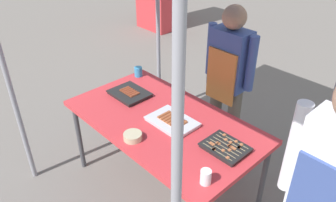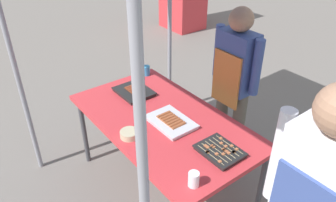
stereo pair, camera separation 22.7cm
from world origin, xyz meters
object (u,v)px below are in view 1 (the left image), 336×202
at_px(stall_table, 164,125).
at_px(condiment_bowl, 133,136).
at_px(tray_grilled_sausages, 130,93).
at_px(tray_pork_links, 172,121).
at_px(vendor_woman, 228,74).
at_px(customer_nearby, 328,197).
at_px(tray_meat_skewers, 225,147).
at_px(drink_cup_by_wok, 206,177).
at_px(drink_cup_near_edge, 138,72).

relative_size(stall_table, condiment_bowl, 11.67).
distance_m(tray_grilled_sausages, tray_pork_links, 0.57).
height_order(stall_table, vendor_woman, vendor_woman).
xyz_separation_m(condiment_bowl, customer_nearby, (1.29, 0.23, 0.23)).
height_order(tray_grilled_sausages, tray_meat_skewers, tray_grilled_sausages).
relative_size(condiment_bowl, drink_cup_by_wok, 1.37).
xyz_separation_m(stall_table, customer_nearby, (1.32, -0.11, 0.30)).
xyz_separation_m(tray_meat_skewers, drink_cup_near_edge, (-1.29, 0.26, 0.03)).
bearing_deg(tray_grilled_sausages, drink_cup_by_wok, -14.98).
distance_m(tray_meat_skewers, tray_pork_links, 0.49).
relative_size(drink_cup_by_wok, customer_nearby, 0.06).
bearing_deg(vendor_woman, tray_pork_links, 94.38).
bearing_deg(drink_cup_near_edge, customer_nearby, -12.01).
xyz_separation_m(stall_table, drink_cup_by_wok, (0.69, -0.28, 0.10)).
height_order(tray_meat_skewers, customer_nearby, customer_nearby).
relative_size(tray_grilled_sausages, tray_pork_links, 0.89).
relative_size(tray_pork_links, drink_cup_by_wok, 3.80).
bearing_deg(tray_grilled_sausages, stall_table, -4.03).
relative_size(tray_meat_skewers, tray_pork_links, 0.80).
bearing_deg(condiment_bowl, drink_cup_by_wok, 4.95).
relative_size(drink_cup_near_edge, vendor_woman, 0.06).
height_order(tray_grilled_sausages, customer_nearby, customer_nearby).
height_order(condiment_bowl, vendor_woman, vendor_woman).
distance_m(tray_pork_links, vendor_woman, 0.77).
bearing_deg(tray_grilled_sausages, drink_cup_near_edge, 128.84).
bearing_deg(drink_cup_by_wok, stall_table, 157.89).
bearing_deg(stall_table, customer_nearby, -4.65).
distance_m(tray_grilled_sausages, tray_meat_skewers, 1.06).
relative_size(drink_cup_near_edge, drink_cup_by_wok, 0.94).
bearing_deg(tray_pork_links, stall_table, -173.87).
relative_size(tray_grilled_sausages, drink_cup_near_edge, 3.57).
bearing_deg(tray_grilled_sausages, tray_meat_skewers, 1.63).
height_order(tray_pork_links, vendor_woman, vendor_woman).
height_order(tray_grilled_sausages, tray_pork_links, tray_pork_links).
distance_m(tray_grilled_sausages, condiment_bowl, 0.64).
bearing_deg(drink_cup_near_edge, tray_meat_skewers, -11.49).
xyz_separation_m(tray_meat_skewers, customer_nearby, (0.75, -0.17, 0.23)).
xyz_separation_m(tray_meat_skewers, condiment_bowl, (-0.54, -0.40, 0.01)).
relative_size(tray_meat_skewers, drink_cup_near_edge, 3.23).
bearing_deg(tray_meat_skewers, tray_pork_links, -173.55).
height_order(tray_pork_links, drink_cup_near_edge, drink_cup_near_edge).
relative_size(condiment_bowl, drink_cup_near_edge, 1.45).
distance_m(condiment_bowl, drink_cup_near_edge, 1.00).
height_order(drink_cup_by_wok, customer_nearby, customer_nearby).
bearing_deg(vendor_woman, tray_grilled_sausages, 54.96).
bearing_deg(drink_cup_by_wok, tray_meat_skewers, 108.60).
height_order(tray_grilled_sausages, drink_cup_near_edge, drink_cup_near_edge).
bearing_deg(stall_table, vendor_woman, 87.66).
bearing_deg(customer_nearby, tray_grilled_sausages, 175.52).
bearing_deg(vendor_woman, tray_meat_skewers, 127.48).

